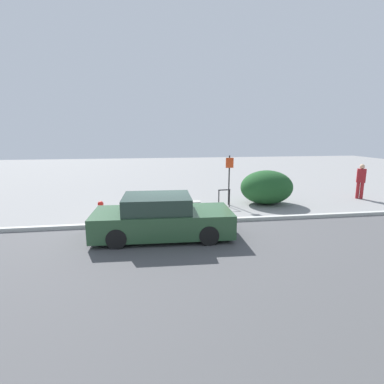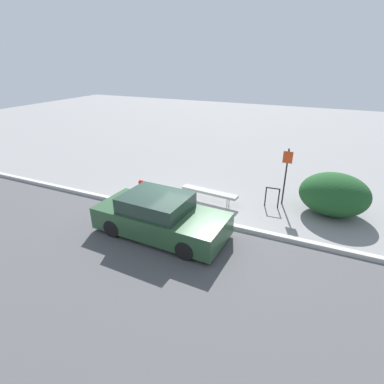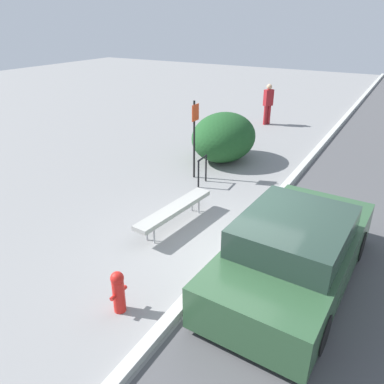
# 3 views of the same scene
# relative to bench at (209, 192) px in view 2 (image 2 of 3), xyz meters

# --- Properties ---
(ground_plane) EXTENTS (60.00, 60.00, 0.00)m
(ground_plane) POSITION_rel_bench_xyz_m (-0.44, -1.57, -0.43)
(ground_plane) COLOR gray
(road_strip) EXTENTS (60.00, 10.00, 0.01)m
(road_strip) POSITION_rel_bench_xyz_m (-0.44, -6.72, -0.43)
(road_strip) COLOR #4C4C4F
(road_strip) RESTS_ON ground_plane
(curb) EXTENTS (60.00, 0.20, 0.13)m
(curb) POSITION_rel_bench_xyz_m (-0.44, -1.57, -0.37)
(curb) COLOR #B7B7B2
(curb) RESTS_ON ground_plane
(bench) EXTENTS (2.42, 0.60, 0.49)m
(bench) POSITION_rel_bench_xyz_m (0.00, 0.00, 0.00)
(bench) COLOR #99999E
(bench) RESTS_ON ground_plane
(bike_rack) EXTENTS (0.55, 0.08, 0.83)m
(bike_rack) POSITION_rel_bench_xyz_m (2.40, 0.60, 0.07)
(bike_rack) COLOR black
(bike_rack) RESTS_ON ground_plane
(sign_post) EXTENTS (0.36, 0.08, 2.30)m
(sign_post) POSITION_rel_bench_xyz_m (2.74, 1.05, 0.95)
(sign_post) COLOR black
(sign_post) RESTS_ON ground_plane
(fire_hydrant) EXTENTS (0.36, 0.22, 0.77)m
(fire_hydrant) POSITION_rel_bench_xyz_m (-2.79, -0.72, -0.03)
(fire_hydrant) COLOR red
(fire_hydrant) RESTS_ON ground_plane
(shrub_hedge) EXTENTS (2.48, 2.01, 1.59)m
(shrub_hedge) POSITION_rel_bench_xyz_m (4.56, 0.98, 0.36)
(shrub_hedge) COLOR #1E4C23
(shrub_hedge) RESTS_ON ground_plane
(parked_car_near) EXTENTS (4.45, 2.07, 1.37)m
(parked_car_near) POSITION_rel_bench_xyz_m (-0.59, -2.91, 0.20)
(parked_car_near) COLOR black
(parked_car_near) RESTS_ON ground_plane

